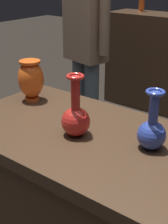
{
  "coord_description": "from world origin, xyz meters",
  "views": [
    {
      "loc": [
        0.69,
        -0.94,
        1.41
      ],
      "look_at": [
        -0.03,
        -0.02,
        0.9
      ],
      "focal_mm": 52.51,
      "sensor_mm": 36.0,
      "label": 1
    }
  ],
  "objects_px": {
    "shelf_vase_far_left": "(142,2)",
    "visitor_near_left": "(86,40)",
    "vase_left_accent": "(31,79)",
    "vase_tall_behind": "(152,131)",
    "vase_centerpiece": "(76,117)"
  },
  "relations": [
    {
      "from": "vase_left_accent",
      "to": "visitor_near_left",
      "type": "xyz_separation_m",
      "value": [
        -0.31,
        0.85,
        0.02
      ]
    },
    {
      "from": "vase_tall_behind",
      "to": "vase_left_accent",
      "type": "distance_m",
      "value": 0.7
    },
    {
      "from": "visitor_near_left",
      "to": "vase_centerpiece",
      "type": "bearing_deg",
      "value": 139.42
    },
    {
      "from": "visitor_near_left",
      "to": "vase_left_accent",
      "type": "bearing_deg",
      "value": 123.94
    },
    {
      "from": "vase_left_accent",
      "to": "vase_tall_behind",
      "type": "bearing_deg",
      "value": -5.35
    },
    {
      "from": "vase_left_accent",
      "to": "visitor_near_left",
      "type": "distance_m",
      "value": 0.9
    },
    {
      "from": "vase_centerpiece",
      "to": "vase_tall_behind",
      "type": "bearing_deg",
      "value": 17.13
    },
    {
      "from": "vase_tall_behind",
      "to": "shelf_vase_far_left",
      "type": "bearing_deg",
      "value": 119.82
    },
    {
      "from": "vase_tall_behind",
      "to": "shelf_vase_far_left",
      "type": "height_order",
      "value": "shelf_vase_far_left"
    },
    {
      "from": "vase_left_accent",
      "to": "vase_centerpiece",
      "type": "bearing_deg",
      "value": -20.52
    },
    {
      "from": "vase_tall_behind",
      "to": "visitor_near_left",
      "type": "relative_size",
      "value": 0.14
    },
    {
      "from": "shelf_vase_far_left",
      "to": "visitor_near_left",
      "type": "xyz_separation_m",
      "value": [
        0.26,
        -1.31,
        -0.16
      ]
    },
    {
      "from": "vase_tall_behind",
      "to": "shelf_vase_far_left",
      "type": "relative_size",
      "value": 1.17
    },
    {
      "from": "vase_centerpiece",
      "to": "shelf_vase_far_left",
      "type": "distance_m",
      "value": 2.52
    },
    {
      "from": "visitor_near_left",
      "to": "shelf_vase_far_left",
      "type": "bearing_deg",
      "value": -64.94
    }
  ]
}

